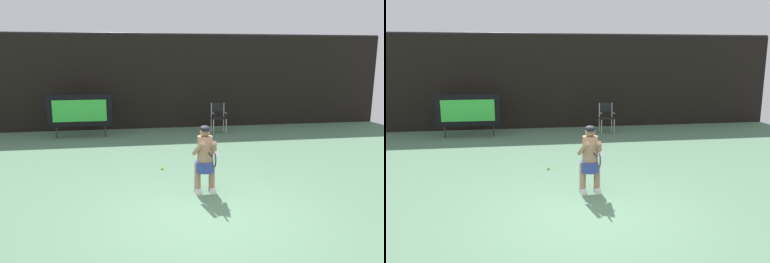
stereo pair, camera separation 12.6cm
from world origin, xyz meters
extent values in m
cube|color=#557D5E|center=(0.00, 0.00, -0.01)|extent=(18.00, 22.00, 0.02)
cube|color=black|center=(0.00, 8.50, 1.80)|extent=(18.00, 0.12, 3.60)
cylinder|color=#38383D|center=(0.00, 8.50, 3.63)|extent=(18.00, 0.05, 0.05)
cube|color=black|center=(-3.04, 7.14, 0.95)|extent=(2.20, 0.20, 1.10)
cube|color=green|center=(-3.04, 7.03, 0.95)|extent=(1.80, 0.01, 0.75)
cylinder|color=#2D2D33|center=(-3.86, 7.14, 0.20)|extent=(0.05, 0.05, 0.40)
cylinder|color=#2D2D33|center=(-2.21, 7.14, 0.20)|extent=(0.05, 0.05, 0.40)
cylinder|color=#B7B7BC|center=(1.67, 7.02, 0.26)|extent=(0.04, 0.04, 0.52)
cylinder|color=#B7B7BC|center=(2.15, 7.02, 0.26)|extent=(0.04, 0.04, 0.52)
cylinder|color=#B7B7BC|center=(1.67, 7.43, 0.26)|extent=(0.04, 0.04, 0.52)
cylinder|color=#B7B7BC|center=(2.15, 7.43, 0.26)|extent=(0.04, 0.04, 0.52)
cube|color=black|center=(1.91, 7.22, 0.54)|extent=(0.52, 0.44, 0.03)
cylinder|color=#B7B7BC|center=(1.67, 7.43, 0.80)|extent=(0.04, 0.04, 0.56)
cylinder|color=#B7B7BC|center=(2.15, 7.43, 0.80)|extent=(0.04, 0.04, 0.56)
cube|color=black|center=(1.91, 7.43, 0.91)|extent=(0.48, 0.02, 0.34)
cylinder|color=#B7B7BC|center=(1.67, 7.22, 0.74)|extent=(0.04, 0.44, 0.04)
cylinder|color=#B7B7BC|center=(2.15, 7.22, 0.74)|extent=(0.04, 0.44, 0.04)
cylinder|color=silver|center=(1.37, 7.09, 0.12)|extent=(0.07, 0.07, 0.24)
cylinder|color=black|center=(1.37, 7.09, 0.25)|extent=(0.03, 0.03, 0.03)
cube|color=white|center=(0.02, 1.14, 0.04)|extent=(0.11, 0.26, 0.09)
cube|color=white|center=(0.32, 1.14, 0.04)|extent=(0.11, 0.26, 0.09)
cylinder|color=#A37A5B|center=(0.02, 1.19, 0.32)|extent=(0.13, 0.13, 0.63)
cylinder|color=#A37A5B|center=(0.32, 1.19, 0.32)|extent=(0.13, 0.13, 0.63)
cylinder|color=navy|center=(0.17, 1.19, 0.55)|extent=(0.39, 0.39, 0.22)
cylinder|color=#A37A5B|center=(0.17, 1.19, 0.91)|extent=(0.31, 0.31, 0.56)
sphere|color=#A37A5B|center=(0.17, 1.19, 1.29)|extent=(0.22, 0.22, 0.22)
ellipsoid|color=black|center=(0.17, 1.19, 1.35)|extent=(0.22, 0.22, 0.12)
cube|color=black|center=(0.17, 1.09, 1.32)|extent=(0.17, 0.12, 0.02)
cylinder|color=#A37A5B|center=(0.00, 1.02, 0.98)|extent=(0.20, 0.48, 0.37)
cylinder|color=#A37A5B|center=(0.33, 1.02, 0.98)|extent=(0.20, 0.48, 0.37)
cylinder|color=white|center=(0.35, 0.90, 0.88)|extent=(0.13, 0.13, 0.12)
cylinder|color=black|center=(0.23, 0.91, 0.87)|extent=(0.03, 0.28, 0.03)
torus|color=black|center=(0.23, 0.60, 0.87)|extent=(0.02, 0.31, 0.31)
ellipsoid|color=silver|center=(0.23, 0.60, 0.87)|extent=(0.01, 0.26, 0.26)
sphere|color=#CCDB3D|center=(-0.57, 2.90, 0.03)|extent=(0.07, 0.07, 0.07)
camera|label=1|loc=(-1.29, -6.01, 2.77)|focal=34.70mm
camera|label=2|loc=(-1.17, -6.03, 2.77)|focal=34.70mm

